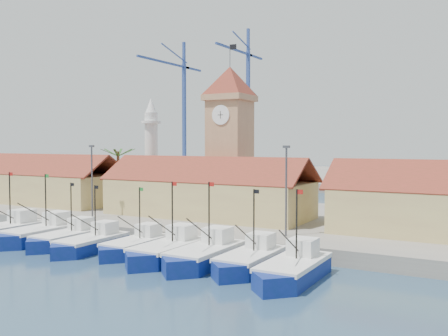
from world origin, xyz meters
The scene contains 20 objects.
ground centered at (0.00, 0.00, 0.00)m, with size 400.00×400.00×0.00m, color #1B3648.
quay centered at (0.00, 24.00, 0.75)m, with size 140.00×32.00×1.50m, color gray.
terminal centered at (0.00, 110.00, 1.00)m, with size 240.00×80.00×2.00m, color gray.
boat_0 centered at (-15.51, 1.80, 0.82)m, with size 3.83×10.50×7.94m.
boat_1 centered at (-10.95, 2.86, 0.81)m, with size 3.77×10.33×7.82m.
boat_2 centered at (-6.89, 2.77, 0.72)m, with size 3.37×9.23×6.98m.
boat_3 centered at (-2.86, 2.11, 0.72)m, with size 3.34×9.14×6.92m.
boat_4 centered at (1.79, 3.38, 0.70)m, with size 3.29×9.00×6.81m.
boat_5 centered at (6.11, 2.70, 0.79)m, with size 3.67×10.06×7.61m.
boat_6 centered at (10.03, 2.75, 0.80)m, with size 3.73×10.23×7.74m.
boat_7 centered at (14.27, 3.22, 0.75)m, with size 3.48×9.55×7.22m.
boat_8 centered at (18.62, 1.93, 0.78)m, with size 3.63×9.95×7.53m.
hall_left centered at (-32.00, 20.00, 3.99)m, with size 31.20×10.13×7.61m.
hall_center centered at (0.00, 20.00, 3.99)m, with size 27.04×10.13×7.61m.
clock_tower centered at (0.00, 26.00, 11.96)m, with size 5.80×5.80×22.70m.
minaret centered at (-15.00, 28.00, 9.73)m, with size 3.00×3.00×16.30m.
palm_tree centered at (-20.00, 26.00, 6.25)m, with size 5.60×5.03×8.39m.
lamp_posts centered at (0.50, 12.00, 6.48)m, with size 80.70×0.25×9.03m.
crane_blue_far centered at (-58.38, 100.42, 25.16)m, with size 1.00×33.75×41.57m.
crane_blue_near centered at (-38.10, 106.99, 26.64)m, with size 1.00×30.20×44.81m.
Camera 1 is at (32.72, -34.11, 10.73)m, focal length 40.00 mm.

